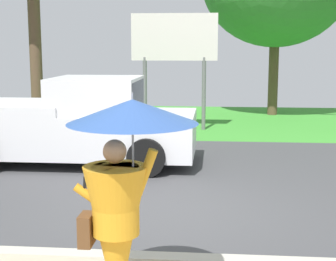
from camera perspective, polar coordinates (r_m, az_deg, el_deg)
The scene contains 4 objects.
ground_plane at distance 11.01m, azimuth 1.48°, elevation -4.27°, with size 40.00×22.00×0.20m.
monk_pedestrian at distance 4.83m, azimuth -5.21°, elevation -7.05°, with size 1.20×1.20×2.13m.
pickup_truck at distance 11.34m, azimuth -10.14°, elevation 0.71°, with size 5.20×2.28×1.88m.
roadside_billboard at distance 15.70m, azimuth 0.70°, elevation 9.37°, with size 2.60×0.12×3.50m.
Camera 1 is at (0.70, -7.73, 2.54)m, focal length 55.20 mm.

